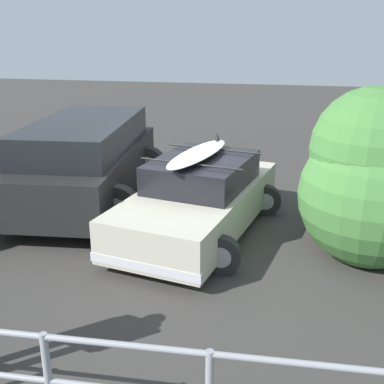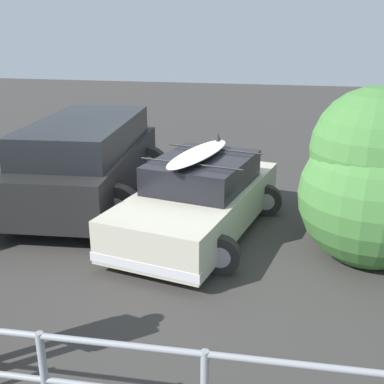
# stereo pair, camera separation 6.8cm
# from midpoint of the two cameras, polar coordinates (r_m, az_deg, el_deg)

# --- Properties ---
(ground_plane) EXTENTS (44.00, 44.00, 0.02)m
(ground_plane) POSITION_cam_midpoint_polar(r_m,az_deg,el_deg) (8.66, -1.00, -4.38)
(ground_plane) COLOR #383533
(ground_plane) RESTS_ON ground
(sedan_car) EXTENTS (2.80, 4.32, 1.59)m
(sedan_car) POSITION_cam_midpoint_polar(r_m,az_deg,el_deg) (8.32, 0.65, -0.73)
(sedan_car) COLOR #B7B29E
(sedan_car) RESTS_ON ground
(suv_car) EXTENTS (3.01, 4.80, 1.71)m
(suv_car) POSITION_cam_midpoint_polar(r_m,az_deg,el_deg) (9.82, -12.60, 3.70)
(suv_car) COLOR black
(suv_car) RESTS_ON ground
(railing_fence) EXTENTS (8.40, 0.34, 1.06)m
(railing_fence) POSITION_cam_midpoint_polar(r_m,az_deg,el_deg) (4.53, -17.22, -19.53)
(railing_fence) COLOR gray
(railing_fence) RESTS_ON ground
(bush_near_left) EXTENTS (2.42, 3.27, 2.76)m
(bush_near_left) POSITION_cam_midpoint_polar(r_m,az_deg,el_deg) (8.28, 21.16, 2.16)
(bush_near_left) COLOR brown
(bush_near_left) RESTS_ON ground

